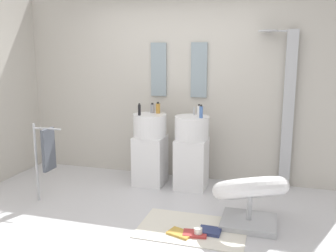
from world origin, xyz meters
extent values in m
cube|color=silver|center=(0.00, 0.00, -0.02)|extent=(4.80, 3.60, 0.04)
cube|color=beige|center=(0.00, 1.65, 1.30)|extent=(4.80, 0.10, 2.60)
cube|color=white|center=(-0.29, 1.18, 0.33)|extent=(0.40, 0.40, 0.66)
cylinder|color=white|center=(-0.29, 1.18, 0.81)|extent=(0.44, 0.44, 0.30)
cylinder|color=#B7BABF|center=(-0.29, 1.30, 1.01)|extent=(0.02, 0.02, 0.10)
cube|color=white|center=(0.29, 1.18, 0.33)|extent=(0.40, 0.40, 0.66)
cylinder|color=white|center=(0.29, 1.18, 0.81)|extent=(0.44, 0.44, 0.30)
cylinder|color=#B7BABF|center=(0.29, 1.30, 1.01)|extent=(0.02, 0.02, 0.10)
cube|color=#8C9EA8|center=(-0.29, 1.58, 1.53)|extent=(0.22, 0.03, 0.74)
cube|color=#8C9EA8|center=(0.29, 1.58, 1.53)|extent=(0.22, 0.03, 0.74)
cube|color=#B7BABF|center=(1.47, 1.53, 1.02)|extent=(0.14, 0.08, 2.05)
cylinder|color=#B7BABF|center=(1.32, 1.51, 2.03)|extent=(0.30, 0.02, 0.02)
cylinder|color=#B7BABF|center=(1.17, 1.48, 2.03)|extent=(0.24, 0.24, 0.02)
cube|color=#B7BABF|center=(1.10, 0.29, 0.03)|extent=(0.56, 0.50, 0.06)
cylinder|color=#B7BABF|center=(1.10, 0.29, 0.20)|extent=(0.05, 0.05, 0.34)
torus|color=white|center=(1.10, 0.29, 0.40)|extent=(1.05, 1.05, 0.49)
cylinder|color=#B7BABF|center=(-1.40, 0.24, 0.47)|extent=(0.03, 0.03, 0.95)
cylinder|color=#B7BABF|center=(-1.22, 0.24, 0.90)|extent=(0.36, 0.02, 0.02)
cube|color=#4C515B|center=(-1.22, 0.24, 0.65)|extent=(0.04, 0.22, 0.50)
cube|color=white|center=(0.56, 0.03, 0.01)|extent=(1.09, 0.70, 0.01)
cube|color=navy|center=(0.75, -0.01, 0.03)|extent=(0.22, 0.18, 0.03)
cube|color=gold|center=(0.47, -0.13, 0.02)|extent=(0.27, 0.22, 0.02)
cube|color=#B73838|center=(0.62, -0.10, 0.02)|extent=(0.25, 0.18, 0.03)
cylinder|color=white|center=(0.65, -0.11, 0.05)|extent=(0.08, 0.08, 0.08)
cylinder|color=black|center=(-0.39, 1.06, 1.03)|extent=(0.04, 0.04, 0.14)
cylinder|color=black|center=(-0.39, 1.06, 1.11)|extent=(0.02, 0.02, 0.02)
cylinder|color=#4C72B7|center=(0.42, 1.10, 1.04)|extent=(0.05, 0.05, 0.15)
cylinder|color=black|center=(0.42, 1.10, 1.12)|extent=(0.03, 0.03, 0.02)
cylinder|color=#C68C38|center=(-0.21, 1.28, 1.03)|extent=(0.06, 0.06, 0.13)
cylinder|color=black|center=(-0.21, 1.28, 1.11)|extent=(0.03, 0.03, 0.02)
cylinder|color=white|center=(0.35, 1.29, 1.03)|extent=(0.04, 0.04, 0.12)
cylinder|color=black|center=(0.35, 1.29, 1.10)|extent=(0.02, 0.02, 0.02)
cylinder|color=#99999E|center=(-0.29, 1.29, 1.02)|extent=(0.06, 0.06, 0.12)
cylinder|color=black|center=(-0.29, 1.29, 1.09)|extent=(0.03, 0.03, 0.02)
camera|label=1|loc=(1.29, -3.35, 1.76)|focal=39.18mm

